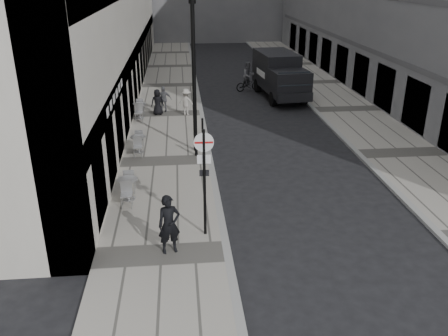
{
  "coord_description": "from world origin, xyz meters",
  "views": [
    {
      "loc": [
        -1.27,
        -9.59,
        8.03
      ],
      "look_at": [
        0.24,
        6.19,
        1.4
      ],
      "focal_mm": 38.0,
      "sensor_mm": 36.0,
      "label": 1
    }
  ],
  "objects_px": {
    "lamppost": "(194,68)",
    "cyclist": "(248,80)",
    "sign_post": "(204,169)",
    "walking_man": "(169,225)",
    "panel_van": "(279,73)"
  },
  "relations": [
    {
      "from": "sign_post",
      "to": "cyclist",
      "type": "bearing_deg",
      "value": 79.0
    },
    {
      "from": "lamppost",
      "to": "cyclist",
      "type": "height_order",
      "value": "lamppost"
    },
    {
      "from": "cyclist",
      "to": "lamppost",
      "type": "bearing_deg",
      "value": -130.97
    },
    {
      "from": "lamppost",
      "to": "cyclist",
      "type": "relative_size",
      "value": 3.38
    },
    {
      "from": "walking_man",
      "to": "lamppost",
      "type": "distance_m",
      "value": 9.28
    },
    {
      "from": "lamppost",
      "to": "cyclist",
      "type": "bearing_deg",
      "value": 70.75
    },
    {
      "from": "walking_man",
      "to": "cyclist",
      "type": "distance_m",
      "value": 21.61
    },
    {
      "from": "sign_post",
      "to": "cyclist",
      "type": "height_order",
      "value": "sign_post"
    },
    {
      "from": "panel_van",
      "to": "cyclist",
      "type": "bearing_deg",
      "value": 125.94
    },
    {
      "from": "walking_man",
      "to": "lamppost",
      "type": "bearing_deg",
      "value": 67.64
    },
    {
      "from": "sign_post",
      "to": "lamppost",
      "type": "xyz_separation_m",
      "value": [
        0.0,
        7.76,
        1.62
      ]
    },
    {
      "from": "panel_van",
      "to": "sign_post",
      "type": "bearing_deg",
      "value": -114.13
    },
    {
      "from": "sign_post",
      "to": "panel_van",
      "type": "height_order",
      "value": "sign_post"
    },
    {
      "from": "sign_post",
      "to": "cyclist",
      "type": "xyz_separation_m",
      "value": [
        4.26,
        19.97,
        -1.59
      ]
    },
    {
      "from": "walking_man",
      "to": "panel_van",
      "type": "xyz_separation_m",
      "value": [
        7.18,
        18.89,
        0.6
      ]
    }
  ]
}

